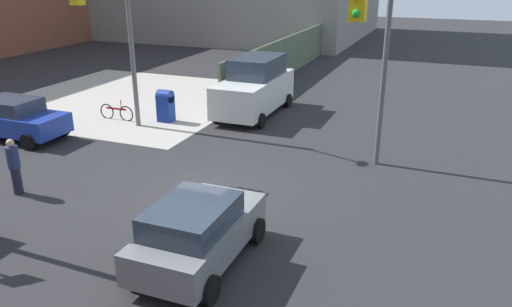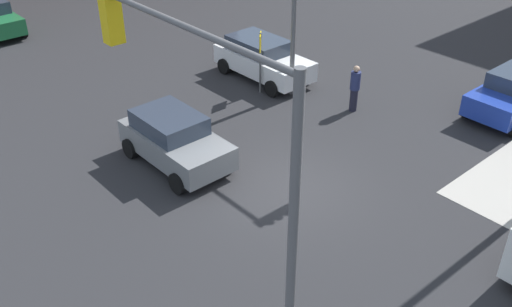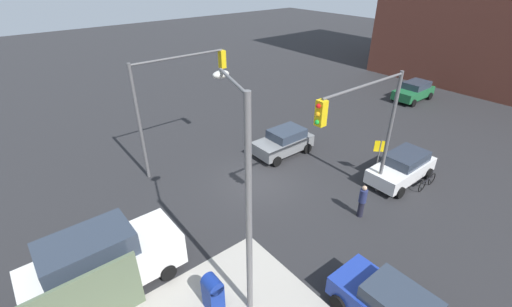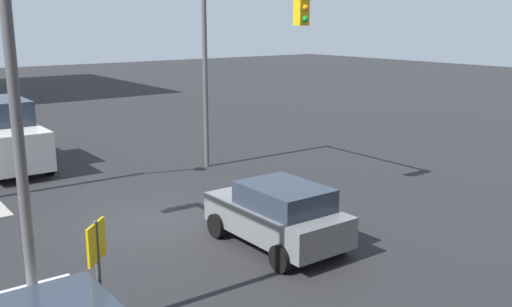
# 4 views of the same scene
# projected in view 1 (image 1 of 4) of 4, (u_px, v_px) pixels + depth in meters

# --- Properties ---
(ground_plane) EXTENTS (120.00, 120.00, 0.00)m
(ground_plane) POSITION_uv_depth(u_px,v_px,m) (202.00, 194.00, 15.11)
(ground_plane) COLOR #28282B
(sidewalk_corner) EXTENTS (12.00, 12.00, 0.01)m
(sidewalk_corner) POSITION_uv_depth(u_px,v_px,m) (128.00, 99.00, 26.05)
(sidewalk_corner) COLOR #ADA89E
(sidewalk_corner) RESTS_ON ground
(construction_fence) EXTENTS (22.87, 0.12, 2.40)m
(construction_fence) POSITION_uv_depth(u_px,v_px,m) (295.00, 52.00, 32.70)
(construction_fence) COLOR #56664C
(construction_fence) RESTS_ON ground
(traffic_signal_nw_corner) EXTENTS (5.64, 0.36, 6.50)m
(traffic_signal_nw_corner) POSITION_uv_depth(u_px,v_px,m) (0.00, 42.00, 13.00)
(traffic_signal_nw_corner) COLOR #59595B
(traffic_signal_nw_corner) RESTS_ON ground
(traffic_signal_se_corner) EXTENTS (5.73, 0.36, 6.50)m
(traffic_signal_se_corner) POSITION_uv_depth(u_px,v_px,m) (377.00, 36.00, 13.92)
(traffic_signal_se_corner) COLOR #59595B
(traffic_signal_se_corner) RESTS_ON ground
(street_lamp_corner) EXTENTS (1.12, 2.56, 8.00)m
(street_lamp_corner) POSITION_uv_depth(u_px,v_px,m) (134.00, 14.00, 19.77)
(street_lamp_corner) COLOR slate
(street_lamp_corner) RESTS_ON ground
(mailbox_blue) EXTENTS (0.56, 0.64, 1.43)m
(mailbox_blue) POSITION_uv_depth(u_px,v_px,m) (165.00, 105.00, 21.97)
(mailbox_blue) COLOR navy
(mailbox_blue) RESTS_ON ground
(coupe_gray) EXTENTS (3.84, 2.02, 1.62)m
(coupe_gray) POSITION_uv_depth(u_px,v_px,m) (198.00, 231.00, 11.32)
(coupe_gray) COLOR slate
(coupe_gray) RESTS_ON ground
(hatchback_blue) EXTENTS (2.02, 3.84, 1.62)m
(hatchback_blue) POSITION_uv_depth(u_px,v_px,m) (17.00, 118.00, 19.72)
(hatchback_blue) COLOR #1E389E
(hatchback_blue) RESTS_ON ground
(van_white_delivery) EXTENTS (5.40, 2.32, 2.62)m
(van_white_delivery) POSITION_uv_depth(u_px,v_px,m) (255.00, 87.00, 22.96)
(van_white_delivery) COLOR white
(van_white_delivery) RESTS_ON ground
(pedestrian_crossing) EXTENTS (0.36, 0.36, 1.75)m
(pedestrian_crossing) POSITION_uv_depth(u_px,v_px,m) (14.00, 166.00, 14.85)
(pedestrian_crossing) COLOR navy
(pedestrian_crossing) RESTS_ON ground
(bicycle_leaning_on_fence) EXTENTS (0.05, 1.75, 0.97)m
(bicycle_leaning_on_fence) POSITION_uv_depth(u_px,v_px,m) (117.00, 112.00, 22.35)
(bicycle_leaning_on_fence) COLOR black
(bicycle_leaning_on_fence) RESTS_ON ground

